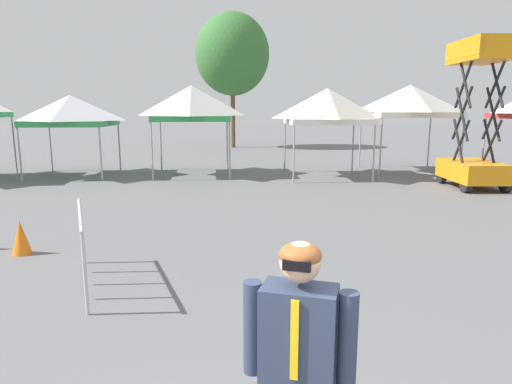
# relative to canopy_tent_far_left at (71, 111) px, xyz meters

# --- Properties ---
(canopy_tent_far_left) EXTENTS (2.89, 2.89, 2.97)m
(canopy_tent_far_left) POSITION_rel_canopy_tent_far_left_xyz_m (0.00, 0.00, 0.00)
(canopy_tent_far_left) COLOR #9E9EA3
(canopy_tent_far_left) RESTS_ON ground
(canopy_tent_behind_right) EXTENTS (2.96, 2.96, 3.33)m
(canopy_tent_behind_right) POSITION_rel_canopy_tent_far_left_xyz_m (4.42, 0.08, 0.27)
(canopy_tent_behind_right) COLOR #9E9EA3
(canopy_tent_behind_right) RESTS_ON ground
(canopy_tent_center) EXTENTS (2.88, 2.88, 3.21)m
(canopy_tent_center) POSITION_rel_canopy_tent_far_left_xyz_m (9.36, -0.72, 0.16)
(canopy_tent_center) COLOR #9E9EA3
(canopy_tent_center) RESTS_ON ground
(canopy_tent_behind_center) EXTENTS (3.22, 3.22, 3.39)m
(canopy_tent_behind_center) POSITION_rel_canopy_tent_far_left_xyz_m (12.83, 0.41, 0.36)
(canopy_tent_behind_center) COLOR #9E9EA3
(canopy_tent_behind_center) RESTS_ON ground
(scissor_lift) EXTENTS (1.48, 2.35, 4.54)m
(scissor_lift) POSITION_rel_canopy_tent_far_left_xyz_m (13.56, -3.26, -1.07)
(scissor_lift) COLOR black
(scissor_lift) RESTS_ON ground
(person_foreground) EXTENTS (0.62, 0.36, 1.78)m
(person_foreground) POSITION_rel_canopy_tent_far_left_xyz_m (6.34, -14.57, -1.38)
(person_foreground) COLOR #33384C
(person_foreground) RESTS_ON ground
(tree_behind_tents_center) EXTENTS (4.64, 4.64, 8.39)m
(tree_behind_tents_center) POSITION_rel_canopy_tent_far_left_xyz_m (5.93, 12.10, 3.42)
(tree_behind_tents_center) COLOR brown
(tree_behind_tents_center) RESTS_ON ground
(crowd_barrier_mid_lot) EXTENTS (0.75, 2.00, 1.08)m
(crowd_barrier_mid_lot) POSITION_rel_canopy_tent_far_left_xyz_m (3.84, -10.76, -1.66)
(crowd_barrier_mid_lot) COLOR #B7BABF
(crowd_barrier_mid_lot) RESTS_ON ground
(traffic_cone_lot_center) EXTENTS (0.32, 0.32, 0.60)m
(traffic_cone_lot_center) POSITION_rel_canopy_tent_far_left_xyz_m (2.29, -9.29, -2.11)
(traffic_cone_lot_center) COLOR orange
(traffic_cone_lot_center) RESTS_ON ground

